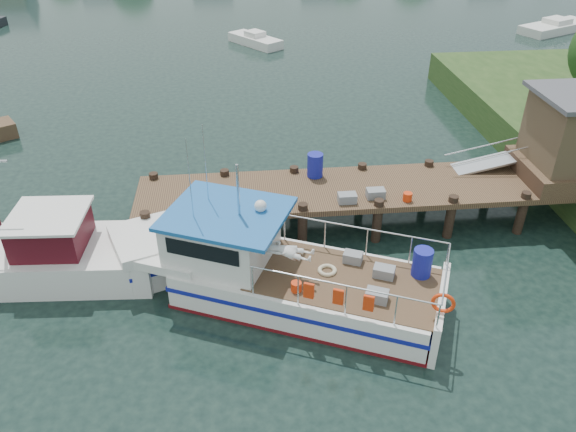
{
  "coord_description": "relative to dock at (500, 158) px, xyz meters",
  "views": [
    {
      "loc": [
        -2.5,
        -16.58,
        10.88
      ],
      "look_at": [
        -1.0,
        -1.5,
        1.3
      ],
      "focal_mm": 35.0,
      "sensor_mm": 36.0,
      "label": 1
    }
  ],
  "objects": [
    {
      "name": "moored_b",
      "position": [
        -7.36,
        23.16,
        -1.89
      ],
      "size": [
        3.78,
        4.31,
        0.95
      ],
      "rotation": [
        0.0,
        0.0,
        -0.31
      ],
      "color": "silver",
      "rests_on": "ground"
    },
    {
      "name": "lobster_boat",
      "position": [
        -8.41,
        -3.71,
        -1.34
      ],
      "size": [
        10.0,
        6.26,
        4.99
      ],
      "rotation": [
        0.0,
        0.0,
        -0.42
      ],
      "color": "silver",
      "rests_on": "ground"
    },
    {
      "name": "dock",
      "position": [
        0.0,
        0.0,
        0.0
      ],
      "size": [
        16.6,
        3.0,
        4.78
      ],
      "color": "#4C3724",
      "rests_on": "ground"
    },
    {
      "name": "ground_plane",
      "position": [
        -6.51,
        -0.01,
        -2.24
      ],
      "size": [
        160.0,
        160.0,
        0.0
      ],
      "primitive_type": "plane",
      "color": "black"
    },
    {
      "name": "moored_c",
      "position": [
        15.44,
        24.62,
        -1.88
      ],
      "size": [
        6.48,
        4.58,
        0.98
      ],
      "rotation": [
        0.0,
        0.0,
        0.28
      ],
      "color": "silver",
      "rests_on": "ground"
    },
    {
      "name": "work_boat",
      "position": [
        -15.61,
        -2.06,
        -1.52
      ],
      "size": [
        8.65,
        3.06,
        4.54
      ],
      "rotation": [
        0.0,
        0.0,
        -0.06
      ],
      "color": "silver",
      "rests_on": "ground"
    }
  ]
}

